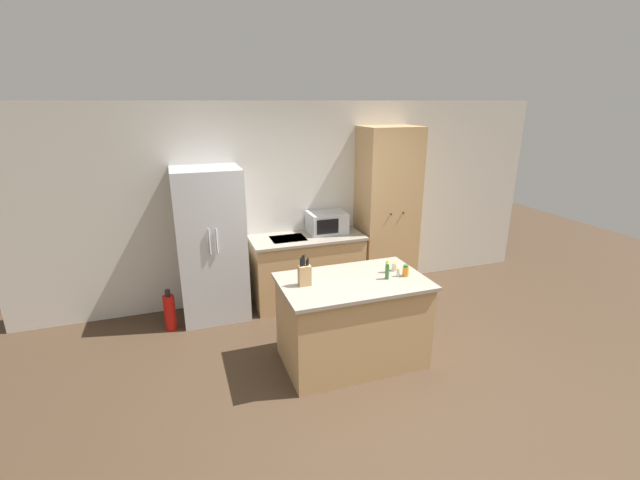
{
  "coord_description": "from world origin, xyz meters",
  "views": [
    {
      "loc": [
        -1.58,
        -3.07,
        2.59
      ],
      "look_at": [
        -0.03,
        1.4,
        1.05
      ],
      "focal_mm": 24.0,
      "sensor_mm": 36.0,
      "label": 1
    }
  ],
  "objects_px": {
    "spice_bottle_green_herb": "(387,272)",
    "pantry_cabinet": "(387,212)",
    "spice_bottle_tall_dark": "(406,271)",
    "fire_extinguisher": "(170,312)",
    "knife_block": "(305,275)",
    "refrigerator": "(211,245)",
    "spice_bottle_amber_oil": "(394,267)",
    "spice_bottle_pale_salt": "(398,272)",
    "microwave": "(327,222)",
    "spice_bottle_short_red": "(387,267)"
  },
  "relations": [
    {
      "from": "pantry_cabinet",
      "to": "spice_bottle_short_red",
      "type": "bearing_deg",
      "value": -117.17
    },
    {
      "from": "spice_bottle_tall_dark",
      "to": "spice_bottle_amber_oil",
      "type": "bearing_deg",
      "value": 102.06
    },
    {
      "from": "refrigerator",
      "to": "knife_block",
      "type": "distance_m",
      "value": 1.62
    },
    {
      "from": "pantry_cabinet",
      "to": "knife_block",
      "type": "relative_size",
      "value": 7.43
    },
    {
      "from": "knife_block",
      "to": "spice_bottle_short_red",
      "type": "bearing_deg",
      "value": 1.98
    },
    {
      "from": "spice_bottle_tall_dark",
      "to": "spice_bottle_green_herb",
      "type": "distance_m",
      "value": 0.21
    },
    {
      "from": "fire_extinguisher",
      "to": "spice_bottle_short_red",
      "type": "bearing_deg",
      "value": -29.0
    },
    {
      "from": "spice_bottle_tall_dark",
      "to": "spice_bottle_pale_salt",
      "type": "relative_size",
      "value": 1.31
    },
    {
      "from": "refrigerator",
      "to": "spice_bottle_pale_salt",
      "type": "distance_m",
      "value": 2.29
    },
    {
      "from": "pantry_cabinet",
      "to": "knife_block",
      "type": "height_order",
      "value": "pantry_cabinet"
    },
    {
      "from": "fire_extinguisher",
      "to": "spice_bottle_green_herb",
      "type": "bearing_deg",
      "value": -32.94
    },
    {
      "from": "spice_bottle_amber_oil",
      "to": "spice_bottle_green_herb",
      "type": "distance_m",
      "value": 0.25
    },
    {
      "from": "pantry_cabinet",
      "to": "fire_extinguisher",
      "type": "height_order",
      "value": "pantry_cabinet"
    },
    {
      "from": "spice_bottle_pale_salt",
      "to": "fire_extinguisher",
      "type": "height_order",
      "value": "spice_bottle_pale_salt"
    },
    {
      "from": "spice_bottle_tall_dark",
      "to": "spice_bottle_pale_salt",
      "type": "distance_m",
      "value": 0.08
    },
    {
      "from": "pantry_cabinet",
      "to": "spice_bottle_green_herb",
      "type": "xyz_separation_m",
      "value": [
        -0.83,
        -1.6,
        -0.16
      ]
    },
    {
      "from": "knife_block",
      "to": "spice_bottle_green_herb",
      "type": "xyz_separation_m",
      "value": [
        0.82,
        -0.12,
        -0.03
      ]
    },
    {
      "from": "spice_bottle_green_herb",
      "to": "pantry_cabinet",
      "type": "bearing_deg",
      "value": 62.74
    },
    {
      "from": "refrigerator",
      "to": "spice_bottle_short_red",
      "type": "height_order",
      "value": "refrigerator"
    },
    {
      "from": "pantry_cabinet",
      "to": "spice_bottle_short_red",
      "type": "xyz_separation_m",
      "value": [
        -0.74,
        -1.45,
        -0.18
      ]
    },
    {
      "from": "spice_bottle_tall_dark",
      "to": "spice_bottle_pale_salt",
      "type": "height_order",
      "value": "spice_bottle_tall_dark"
    },
    {
      "from": "pantry_cabinet",
      "to": "spice_bottle_pale_salt",
      "type": "bearing_deg",
      "value": -113.49
    },
    {
      "from": "knife_block",
      "to": "spice_bottle_pale_salt",
      "type": "xyz_separation_m",
      "value": [
        0.96,
        -0.1,
        -0.07
      ]
    },
    {
      "from": "spice_bottle_short_red",
      "to": "spice_bottle_green_herb",
      "type": "relative_size",
      "value": 0.82
    },
    {
      "from": "pantry_cabinet",
      "to": "microwave",
      "type": "height_order",
      "value": "pantry_cabinet"
    },
    {
      "from": "refrigerator",
      "to": "microwave",
      "type": "relative_size",
      "value": 3.79
    },
    {
      "from": "knife_block",
      "to": "spice_bottle_short_red",
      "type": "distance_m",
      "value": 0.9
    },
    {
      "from": "spice_bottle_pale_salt",
      "to": "fire_extinguisher",
      "type": "xyz_separation_m",
      "value": [
        -2.25,
        1.35,
        -0.72
      ]
    },
    {
      "from": "knife_block",
      "to": "fire_extinguisher",
      "type": "height_order",
      "value": "knife_block"
    },
    {
      "from": "spice_bottle_tall_dark",
      "to": "fire_extinguisher",
      "type": "height_order",
      "value": "spice_bottle_tall_dark"
    },
    {
      "from": "microwave",
      "to": "spice_bottle_pale_salt",
      "type": "distance_m",
      "value": 1.66
    },
    {
      "from": "spice_bottle_tall_dark",
      "to": "fire_extinguisher",
      "type": "xyz_separation_m",
      "value": [
        -2.32,
        1.36,
        -0.74
      ]
    },
    {
      "from": "spice_bottle_short_red",
      "to": "spice_bottle_amber_oil",
      "type": "distance_m",
      "value": 0.1
    },
    {
      "from": "refrigerator",
      "to": "spice_bottle_short_red",
      "type": "relative_size",
      "value": 14.41
    },
    {
      "from": "spice_bottle_tall_dark",
      "to": "spice_bottle_green_herb",
      "type": "xyz_separation_m",
      "value": [
        -0.21,
        -0.01,
        0.02
      ]
    },
    {
      "from": "spice_bottle_amber_oil",
      "to": "spice_bottle_green_herb",
      "type": "xyz_separation_m",
      "value": [
        -0.18,
        -0.17,
        0.03
      ]
    },
    {
      "from": "refrigerator",
      "to": "spice_bottle_amber_oil",
      "type": "height_order",
      "value": "refrigerator"
    },
    {
      "from": "knife_block",
      "to": "spice_bottle_pale_salt",
      "type": "distance_m",
      "value": 0.97
    },
    {
      "from": "spice_bottle_short_red",
      "to": "spice_bottle_green_herb",
      "type": "xyz_separation_m",
      "value": [
        -0.08,
        -0.15,
        0.01
      ]
    },
    {
      "from": "spice_bottle_pale_salt",
      "to": "fire_extinguisher",
      "type": "bearing_deg",
      "value": 149.05
    },
    {
      "from": "refrigerator",
      "to": "spice_bottle_amber_oil",
      "type": "relative_size",
      "value": 21.64
    },
    {
      "from": "knife_block",
      "to": "refrigerator",
      "type": "bearing_deg",
      "value": 117.07
    },
    {
      "from": "refrigerator",
      "to": "pantry_cabinet",
      "type": "xyz_separation_m",
      "value": [
        2.38,
        0.04,
        0.21
      ]
    },
    {
      "from": "refrigerator",
      "to": "knife_block",
      "type": "height_order",
      "value": "refrigerator"
    },
    {
      "from": "spice_bottle_tall_dark",
      "to": "spice_bottle_amber_oil",
      "type": "distance_m",
      "value": 0.17
    },
    {
      "from": "spice_bottle_green_herb",
      "to": "fire_extinguisher",
      "type": "height_order",
      "value": "spice_bottle_green_herb"
    },
    {
      "from": "pantry_cabinet",
      "to": "spice_bottle_pale_salt",
      "type": "relative_size",
      "value": 25.01
    },
    {
      "from": "pantry_cabinet",
      "to": "fire_extinguisher",
      "type": "bearing_deg",
      "value": -175.43
    },
    {
      "from": "refrigerator",
      "to": "spice_bottle_short_red",
      "type": "bearing_deg",
      "value": -40.71
    },
    {
      "from": "spice_bottle_tall_dark",
      "to": "spice_bottle_short_red",
      "type": "xyz_separation_m",
      "value": [
        -0.13,
        0.15,
        0.0
      ]
    }
  ]
}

